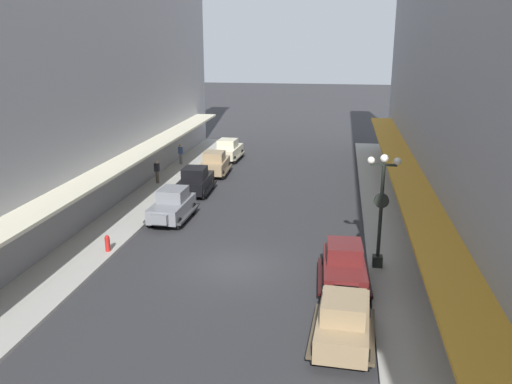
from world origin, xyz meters
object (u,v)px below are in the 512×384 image
at_px(parked_car_1, 196,180).
at_px(lamp_post_with_clock, 381,206).
at_px(parked_car_5, 343,319).
at_px(pedestrian_0, 181,154).
at_px(parked_car_3, 344,265).
at_px(fire_hydrant, 107,243).
at_px(pedestrian_1, 157,171).
at_px(parked_car_0, 172,205).
at_px(parked_car_2, 215,163).
at_px(parked_car_4, 228,149).

bearing_deg(parked_car_1, lamp_post_with_clock, -42.89).
bearing_deg(parked_car_5, pedestrian_0, 118.10).
bearing_deg(lamp_post_with_clock, parked_car_1, 137.11).
bearing_deg(parked_car_1, parked_car_5, -60.00).
height_order(parked_car_1, parked_car_3, same).
bearing_deg(fire_hydrant, parked_car_3, -8.47).
xyz_separation_m(lamp_post_with_clock, pedestrian_1, (-14.55, 12.13, -2.00)).
distance_m(parked_car_0, lamp_post_with_clock, 12.42).
relative_size(parked_car_2, pedestrian_0, 2.63).
distance_m(parked_car_0, pedestrian_0, 13.54).
bearing_deg(pedestrian_1, fire_hydrant, -81.74).
xyz_separation_m(parked_car_5, pedestrian_0, (-13.10, 24.52, 0.05)).
xyz_separation_m(parked_car_3, parked_car_5, (-0.02, -4.49, 0.00)).
xyz_separation_m(parked_car_5, lamp_post_with_clock, (1.53, 6.42, 2.04)).
height_order(parked_car_4, fire_hydrant, parked_car_4).
height_order(lamp_post_with_clock, fire_hydrant, lamp_post_with_clock).
bearing_deg(parked_car_3, parked_car_4, 113.25).
bearing_deg(parked_car_5, parked_car_3, 89.72).
height_order(parked_car_0, pedestrian_1, parked_car_0).
xyz_separation_m(parked_car_2, pedestrian_1, (-3.36, -3.46, 0.05)).
relative_size(parked_car_5, fire_hydrant, 5.27).
bearing_deg(parked_car_0, parked_car_1, 91.19).
relative_size(parked_car_1, parked_car_2, 1.00).
xyz_separation_m(parked_car_1, parked_car_2, (0.10, 5.11, 0.00)).
xyz_separation_m(parked_car_4, fire_hydrant, (-1.53, -20.93, -0.38)).
distance_m(parked_car_0, fire_hydrant, 5.50).
bearing_deg(parked_car_0, lamp_post_with_clock, -24.12).
distance_m(parked_car_1, parked_car_2, 5.11).
bearing_deg(fire_hydrant, pedestrian_0, 95.83).
height_order(parked_car_3, pedestrian_1, parked_car_3).
bearing_deg(lamp_post_with_clock, pedestrian_0, 128.94).
relative_size(parked_car_2, fire_hydrant, 5.26).
bearing_deg(parked_car_0, parked_car_5, -49.82).
bearing_deg(fire_hydrant, parked_car_2, 84.37).
xyz_separation_m(parked_car_4, parked_car_5, (9.69, -27.09, 0.00)).
height_order(parked_car_0, parked_car_4, same).
bearing_deg(pedestrian_0, lamp_post_with_clock, -51.06).
distance_m(parked_car_4, pedestrian_0, 4.27).
distance_m(parked_car_3, parked_car_5, 4.49).
relative_size(fire_hydrant, pedestrian_0, 0.50).
distance_m(parked_car_5, fire_hydrant, 12.81).
xyz_separation_m(parked_car_0, parked_car_1, (-0.11, 5.48, 0.00)).
height_order(parked_car_3, parked_car_5, same).
bearing_deg(parked_car_4, fire_hydrant, -94.19).
relative_size(lamp_post_with_clock, fire_hydrant, 6.29).
relative_size(parked_car_2, parked_car_5, 1.00).
bearing_deg(parked_car_4, pedestrian_1, -111.33).
relative_size(parked_car_5, pedestrian_0, 2.63).
bearing_deg(parked_car_3, parked_car_0, 144.36).
height_order(parked_car_0, parked_car_2, same).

